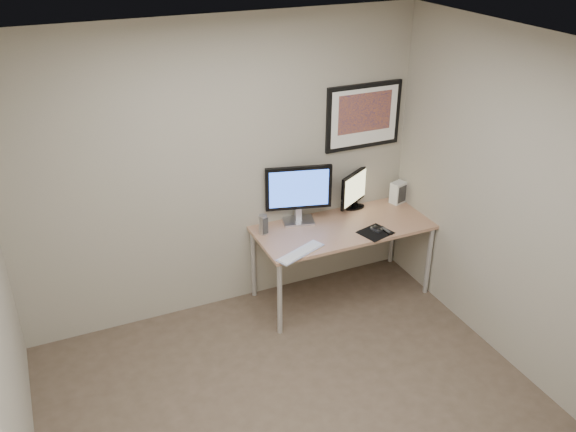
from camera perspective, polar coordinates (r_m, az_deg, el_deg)
name	(u,v)px	position (r m, az deg, el deg)	size (l,w,h in m)	color
floor	(306,423)	(4.64, 1.72, -18.80)	(3.60, 3.60, 0.00)	#483B2D
room	(280,192)	(4.00, -0.72, 2.22)	(3.60, 3.60, 3.60)	white
desk	(343,233)	(5.56, 5.15, -1.56)	(1.60, 0.70, 0.73)	#8D5F44
framed_art	(364,116)	(5.61, 7.10, 9.26)	(0.75, 0.04, 0.60)	black
monitor_large	(299,192)	(5.45, 1.00, 2.26)	(0.59, 0.26, 0.55)	#BABBC0
monitor_tv	(356,189)	(5.79, 6.34, 2.56)	(0.43, 0.28, 0.38)	black
speaker_left	(263,225)	(5.35, -2.36, -0.81)	(0.07, 0.07, 0.18)	#BABBC0
speaker_right	(298,211)	(5.59, 0.91, 0.44)	(0.07, 0.07, 0.17)	#BABBC0
keyboard	(300,253)	(5.09, 1.18, -3.44)	(0.47, 0.13, 0.02)	silver
mousepad	(375,233)	(5.46, 8.17, -1.54)	(0.27, 0.24, 0.00)	black
mouse	(376,228)	(5.49, 8.28, -1.16)	(0.05, 0.10, 0.03)	black
remote	(386,230)	(5.49, 9.15, -1.35)	(0.04, 0.16, 0.02)	black
fan_unit	(398,193)	(6.00, 10.25, 2.18)	(0.14, 0.10, 0.21)	silver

